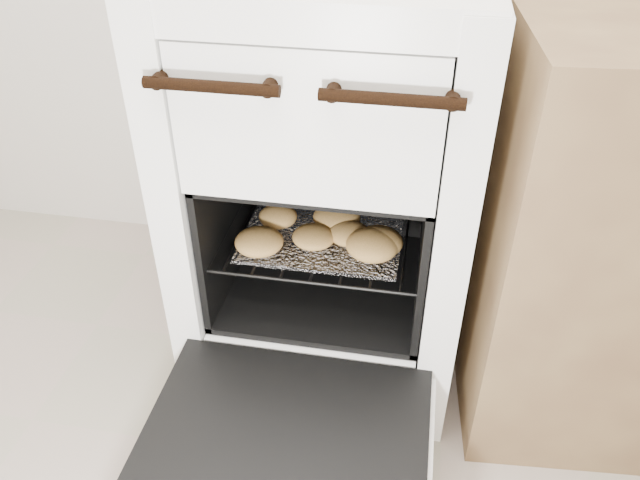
{
  "coord_description": "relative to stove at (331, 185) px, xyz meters",
  "views": [
    {
      "loc": [
        0.21,
        -0.16,
        1.26
      ],
      "look_at": [
        0.01,
        0.98,
        0.43
      ],
      "focal_mm": 35.0,
      "sensor_mm": 36.0,
      "label": 1
    }
  ],
  "objects": [
    {
      "name": "stove",
      "position": [
        0.0,
        0.0,
        0.0
      ],
      "size": [
        0.65,
        0.72,
        0.99
      ],
      "color": "white",
      "rests_on": "ground"
    },
    {
      "name": "oven_door",
      "position": [
        -0.0,
        -0.55,
        -0.27
      ],
      "size": [
        0.58,
        0.45,
        0.04
      ],
      "color": "black",
      "rests_on": "stove"
    },
    {
      "name": "baked_rolls",
      "position": [
        0.03,
        -0.15,
        -0.04
      ],
      "size": [
        0.39,
        0.26,
        0.06
      ],
      "color": "tan",
      "rests_on": "foil_sheet"
    },
    {
      "name": "foil_sheet",
      "position": [
        -0.0,
        -0.09,
        -0.07
      ],
      "size": [
        0.37,
        0.32,
        0.01
      ],
      "primitive_type": "cube",
      "color": "silver",
      "rests_on": "oven_rack"
    },
    {
      "name": "oven_rack",
      "position": [
        0.0,
        -0.07,
        -0.08
      ],
      "size": [
        0.47,
        0.45,
        0.01
      ],
      "color": "black",
      "rests_on": "stove"
    }
  ]
}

